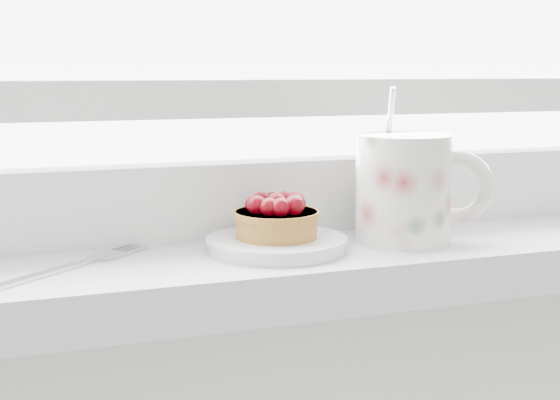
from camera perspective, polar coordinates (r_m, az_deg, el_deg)
name	(u,v)px	position (r m, az deg, el deg)	size (l,w,h in m)	color
saucer	(277,244)	(0.68, -0.25, -3.23)	(0.12, 0.12, 0.01)	silver
raspberry_tart	(277,218)	(0.68, -0.25, -1.29)	(0.08, 0.08, 0.04)	#905B1F
floral_mug	(407,186)	(0.72, 9.28, 1.01)	(0.14, 0.12, 0.14)	silver
fork	(67,267)	(0.65, -15.34, -4.75)	(0.15, 0.13, 0.00)	silver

